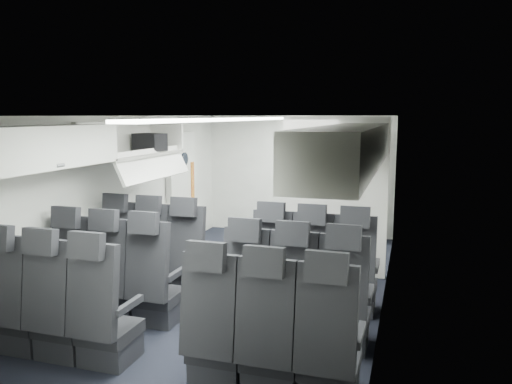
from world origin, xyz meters
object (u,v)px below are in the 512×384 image
Objects in this scene: seat_row_front at (232,267)px; seat_row_mid at (201,292)px; galley_unit at (349,186)px; carry_on_bag at (150,142)px; flight_attendant at (302,209)px; seat_row_rear at (158,329)px; boarding_door at (182,189)px.

seat_row_front and seat_row_mid have the same top height.
seat_row_front is 3.43m from galley_unit.
flight_attendant is at bearing 47.57° from carry_on_bag.
seat_row_rear is 5.17m from galley_unit.
seat_row_front is 1.80m from seat_row_rear.
galley_unit is at bearing 24.28° from boarding_door.
seat_row_mid is at bearing 90.00° from seat_row_rear.
seat_row_rear is 3.09m from carry_on_bag.
galley_unit reaches higher than flight_attendant.
galley_unit reaches higher than seat_row_mid.
galley_unit is 3.63m from carry_on_bag.
flight_attendant reaches higher than seat_row_mid.
flight_attendant is at bearing 81.44° from seat_row_mid.
seat_row_rear is 1.75× the size of galley_unit.
seat_row_front is 1.00× the size of seat_row_rear.
seat_row_mid is at bearing -90.00° from seat_row_front.
boarding_door is at bearing 112.87° from seat_row_rear.
carry_on_bag reaches higher than galley_unit.
boarding_door is at bearing 118.77° from seat_row_mid.
flight_attendant is (2.06, -0.17, -0.19)m from boarding_door.
carry_on_bag is at bearing 132.44° from seat_row_mid.
carry_on_bag is (-2.31, -2.66, 0.85)m from galley_unit.
seat_row_front is 8.63× the size of carry_on_bag.
seat_row_rear is 1.79× the size of boarding_door.
seat_row_front is at bearing -106.28° from galley_unit.
flight_attendant is 2.45m from carry_on_bag.
seat_row_mid is at bearing -179.00° from flight_attendant.
galley_unit is at bearing 79.35° from seat_row_rear.
seat_row_mid is 8.63× the size of carry_on_bag.
boarding_door reaches higher than flight_attendant.
galley_unit reaches higher than seat_row_front.
seat_row_mid is 1.79× the size of boarding_door.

